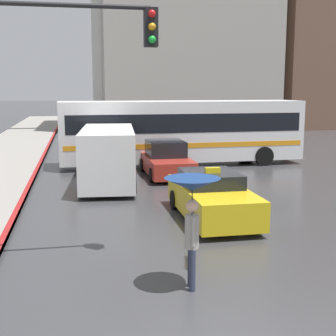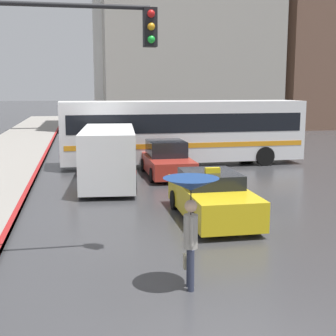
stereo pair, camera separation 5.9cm
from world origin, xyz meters
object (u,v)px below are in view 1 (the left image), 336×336
at_px(traffic_light, 46,77).
at_px(sedan_red, 166,160).
at_px(pedestrian_with_umbrella, 192,199).
at_px(taxi, 212,197).
at_px(city_bus, 182,130).
at_px(ambulance_van, 108,154).

bearing_deg(traffic_light, sedan_red, 66.07).
height_order(pedestrian_with_umbrella, traffic_light, traffic_light).
relative_size(taxi, city_bus, 0.36).
bearing_deg(taxi, ambulance_van, -63.83).
relative_size(pedestrian_with_umbrella, traffic_light, 0.38).
bearing_deg(ambulance_van, taxi, 121.15).
height_order(taxi, ambulance_van, ambulance_van).
bearing_deg(pedestrian_with_umbrella, ambulance_van, 10.62).
bearing_deg(pedestrian_with_umbrella, city_bus, -6.41).
height_order(taxi, sedan_red, sedan_red).
height_order(taxi, pedestrian_with_umbrella, pedestrian_with_umbrella).
bearing_deg(city_bus, taxi, 171.01).
xyz_separation_m(taxi, sedan_red, (-0.03, 7.10, 0.03)).
xyz_separation_m(ambulance_van, pedestrian_with_umbrella, (0.91, -10.21, 0.52)).
height_order(ambulance_van, city_bus, city_bus).
height_order(taxi, traffic_light, traffic_light).
height_order(sedan_red, city_bus, city_bus).
bearing_deg(pedestrian_with_umbrella, traffic_light, 61.13).
distance_m(city_bus, traffic_light, 14.30).
relative_size(taxi, ambulance_van, 0.77).
xyz_separation_m(pedestrian_with_umbrella, traffic_light, (-2.69, 1.84, 2.27)).
bearing_deg(taxi, traffic_light, 32.96).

